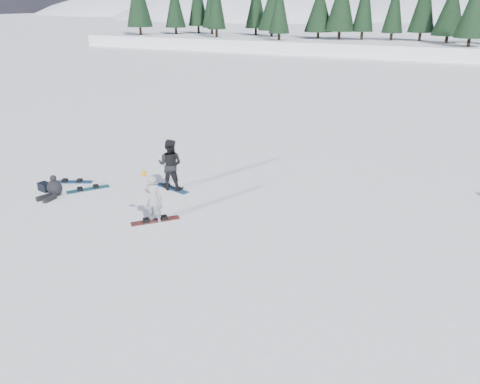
# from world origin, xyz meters

# --- Properties ---
(ground) EXTENTS (420.00, 420.00, 0.00)m
(ground) POSITION_xyz_m (0.00, 0.00, 0.00)
(ground) COLOR white
(ground) RESTS_ON ground
(alpine_backdrop) EXTENTS (412.50, 227.00, 53.20)m
(alpine_backdrop) POSITION_xyz_m (-11.72, 189.16, -13.97)
(alpine_backdrop) COLOR white
(alpine_backdrop) RESTS_ON ground
(snowboarder_woman) EXTENTS (0.61, 0.45, 1.66)m
(snowboarder_woman) POSITION_xyz_m (-0.60, 0.55, 0.78)
(snowboarder_woman) COLOR #ADACB2
(snowboarder_woman) RESTS_ON ground
(snowboarder_man) EXTENTS (1.02, 0.86, 1.86)m
(snowboarder_man) POSITION_xyz_m (-1.60, 3.05, 0.93)
(snowboarder_man) COLOR black
(snowboarder_man) RESTS_ON ground
(seated_rider) EXTENTS (0.62, 0.95, 0.77)m
(seated_rider) POSITION_xyz_m (-4.92, 0.74, 0.30)
(seated_rider) COLOR black
(seated_rider) RESTS_ON ground
(gear_bag) EXTENTS (0.50, 0.38, 0.30)m
(gear_bag) POSITION_xyz_m (-5.62, 0.99, 0.15)
(gear_bag) COLOR black
(gear_bag) RESTS_ON ground
(snowboard_woman) EXTENTS (1.25, 1.27, 0.03)m
(snowboard_woman) POSITION_xyz_m (-0.60, 0.55, 0.01)
(snowboard_woman) COLOR maroon
(snowboard_woman) RESTS_ON ground
(snowboard_man) EXTENTS (1.52, 0.63, 0.03)m
(snowboard_man) POSITION_xyz_m (-1.60, 3.05, 0.01)
(snowboard_man) COLOR #185089
(snowboard_man) RESTS_ON ground
(snowboard_loose_c) EXTENTS (1.49, 0.86, 0.03)m
(snowboard_loose_c) POSITION_xyz_m (-5.34, 2.04, 0.01)
(snowboard_loose_c) COLOR navy
(snowboard_loose_c) RESTS_ON ground
(snowboard_loose_a) EXTENTS (1.15, 1.35, 0.03)m
(snowboard_loose_a) POSITION_xyz_m (-4.29, 1.72, 0.01)
(snowboard_loose_a) COLOR #186B87
(snowboard_loose_a) RESTS_ON ground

